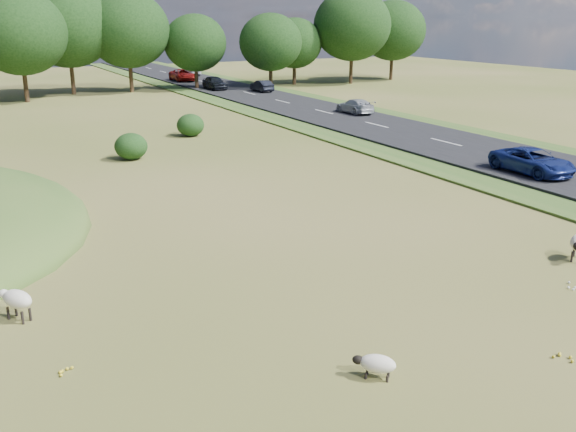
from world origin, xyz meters
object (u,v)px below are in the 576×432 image
object	(u,v)px
car_1	(215,83)
car_4	(183,75)
sheep_1	(16,299)
sheep_3	(376,364)
car_5	(262,86)
car_0	(533,161)
car_6	(355,106)
car_7	(192,71)

from	to	relation	value
car_1	car_4	distance (m)	11.33
sheep_1	car_1	xyz separation A→B (m)	(25.91, 51.84, 0.37)
sheep_3	car_5	xyz separation A→B (m)	(22.51, 54.40, 0.49)
car_0	car_6	bearing A→B (deg)	80.61
car_6	car_4	bearing A→B (deg)	-83.76
car_4	car_5	world-z (taller)	car_4
sheep_1	sheep_3	size ratio (longest dim) A/B	1.27
car_0	car_1	bearing A→B (deg)	90.00
car_5	car_6	size ratio (longest dim) A/B	0.89
car_7	sheep_1	bearing A→B (deg)	67.22
car_5	car_6	bearing A→B (deg)	90.00
car_0	car_5	distance (m)	41.98
sheep_3	car_5	world-z (taller)	car_5
car_5	car_6	world-z (taller)	car_5
sheep_1	car_7	distance (m)	76.73
car_1	car_7	bearing A→B (deg)	78.64
sheep_1	car_6	world-z (taller)	car_6
car_4	car_7	bearing A→B (deg)	63.38
car_0	car_5	xyz separation A→B (m)	(3.80, 41.81, -0.04)
sheep_1	car_0	world-z (taller)	car_0
sheep_1	car_4	distance (m)	68.27
sheep_1	car_6	distance (m)	41.10
car_1	car_6	distance (m)	23.74
sheep_3	car_5	size ratio (longest dim) A/B	0.26
car_4	car_0	bearing A→B (deg)	-90.00
car_4	car_5	size ratio (longest dim) A/B	1.41
sheep_3	car_1	xyz separation A→B (m)	(18.71, 59.00, 0.62)
sheep_1	car_6	size ratio (longest dim) A/B	0.30
car_1	car_4	bearing A→B (deg)	90.00
car_6	sheep_1	bearing A→B (deg)	43.72
sheep_3	car_6	distance (m)	42.10
car_0	sheep_1	bearing A→B (deg)	-168.17
car_4	car_6	distance (m)	34.96
car_4	car_6	bearing A→B (deg)	-83.76
car_4	car_6	world-z (taller)	car_4
car_5	car_7	size ratio (longest dim) A/B	0.85
car_0	car_7	distance (m)	65.43
sheep_3	car_4	world-z (taller)	car_4
sheep_1	car_7	size ratio (longest dim) A/B	0.28
car_1	car_6	xyz separation A→B (m)	(3.80, -23.43, -0.14)
car_0	car_4	size ratio (longest dim) A/B	0.89
sheep_1	car_0	size ratio (longest dim) A/B	0.27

